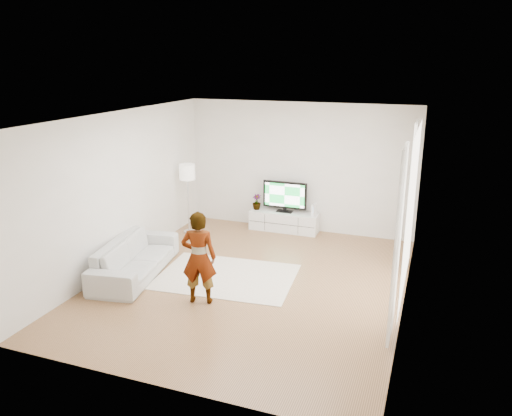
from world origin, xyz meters
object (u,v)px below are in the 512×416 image
(rug, at_px, (227,277))
(player, at_px, (199,258))
(floor_lamp, at_px, (187,175))
(television, at_px, (285,196))
(sofa, at_px, (135,257))
(media_console, at_px, (284,221))

(rug, xyz_separation_m, player, (-0.02, -1.00, 0.74))
(rug, distance_m, floor_lamp, 2.87)
(television, bearing_deg, rug, -94.67)
(sofa, bearing_deg, floor_lamp, -5.24)
(television, height_order, rug, television)
(player, xyz_separation_m, sofa, (-1.53, 0.56, -0.43))
(rug, bearing_deg, floor_lamp, 131.89)
(sofa, bearing_deg, television, -38.55)
(media_console, height_order, floor_lamp, floor_lamp)
(floor_lamp, bearing_deg, player, -59.69)
(television, relative_size, sofa, 0.45)
(rug, height_order, sofa, sofa)
(player, bearing_deg, floor_lamp, -74.77)
(television, xyz_separation_m, sofa, (-1.77, -3.17, -0.48))
(media_console, relative_size, sofa, 0.70)
(media_console, bearing_deg, player, -93.70)
(television, bearing_deg, player, -93.67)
(media_console, relative_size, floor_lamp, 1.01)
(television, distance_m, player, 3.73)
(floor_lamp, bearing_deg, sofa, -85.95)
(television, distance_m, floor_lamp, 2.16)
(rug, bearing_deg, player, -90.93)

